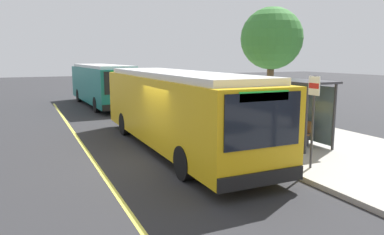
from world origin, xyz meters
TOP-DOWN VIEW (x-y plane):
  - ground_plane at (0.00, 0.00)m, footprint 120.00×120.00m
  - sidewalk_curb at (0.00, 6.00)m, footprint 44.00×6.40m
  - lane_stripe_center at (0.00, -2.20)m, footprint 36.00×0.14m
  - transit_bus_main at (-1.30, 1.01)m, footprint 11.24×2.63m
  - transit_bus_second at (-15.25, 0.99)m, footprint 10.52×2.93m
  - bus_shelter at (0.29, 5.41)m, footprint 2.90×1.60m
  - waiting_bench at (0.29, 5.33)m, footprint 1.60×0.48m
  - route_sign_post at (3.14, 3.59)m, footprint 0.44×0.08m
  - street_tree_upstreet at (-4.16, 7.47)m, footprint 3.15×3.15m

SIDE VIEW (x-z plane):
  - ground_plane at x=0.00m, z-range 0.00..0.00m
  - lane_stripe_center at x=0.00m, z-range 0.00..0.01m
  - sidewalk_curb at x=0.00m, z-range 0.00..0.15m
  - waiting_bench at x=0.29m, z-range 0.16..1.11m
  - transit_bus_second at x=-15.25m, z-range 0.14..3.09m
  - transit_bus_main at x=-1.30m, z-range 0.14..3.09m
  - bus_shelter at x=0.29m, z-range 0.68..3.16m
  - route_sign_post at x=3.14m, z-range 0.56..3.36m
  - street_tree_upstreet at x=-4.16m, z-range 1.47..7.32m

